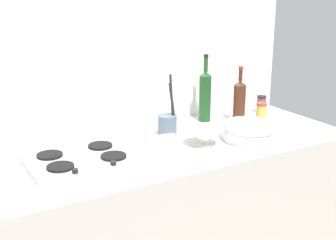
{
  "coord_description": "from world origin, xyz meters",
  "views": [
    {
      "loc": [
        -1.02,
        -1.74,
        1.63
      ],
      "look_at": [
        0.0,
        0.0,
        1.02
      ],
      "focal_mm": 48.69,
      "sensor_mm": 36.0,
      "label": 1
    }
  ],
  "objects_px": {
    "wine_bottle_leftmost": "(239,100)",
    "butter_dish": "(162,143)",
    "condiment_jar_front": "(261,104)",
    "mixing_bowl": "(204,136)",
    "wine_bottle_mid_left": "(205,95)",
    "condiment_jar_rear": "(261,112)",
    "utensil_crock": "(168,124)",
    "plate_stack": "(249,132)",
    "stovetop_hob": "(82,159)"
  },
  "relations": [
    {
      "from": "wine_bottle_leftmost",
      "to": "butter_dish",
      "type": "distance_m",
      "value": 0.6
    },
    {
      "from": "condiment_jar_front",
      "to": "mixing_bowl",
      "type": "bearing_deg",
      "value": -153.89
    },
    {
      "from": "wine_bottle_mid_left",
      "to": "butter_dish",
      "type": "relative_size",
      "value": 2.26
    },
    {
      "from": "mixing_bowl",
      "to": "condiment_jar_rear",
      "type": "bearing_deg",
      "value": 18.58
    },
    {
      "from": "mixing_bowl",
      "to": "utensil_crock",
      "type": "bearing_deg",
      "value": 109.19
    },
    {
      "from": "plate_stack",
      "to": "condiment_jar_rear",
      "type": "distance_m",
      "value": 0.33
    },
    {
      "from": "wine_bottle_leftmost",
      "to": "stovetop_hob",
      "type": "bearing_deg",
      "value": -172.11
    },
    {
      "from": "plate_stack",
      "to": "wine_bottle_leftmost",
      "type": "bearing_deg",
      "value": 60.59
    },
    {
      "from": "wine_bottle_mid_left",
      "to": "utensil_crock",
      "type": "relative_size",
      "value": 1.18
    },
    {
      "from": "stovetop_hob",
      "to": "butter_dish",
      "type": "bearing_deg",
      "value": -4.16
    },
    {
      "from": "wine_bottle_leftmost",
      "to": "plate_stack",
      "type": "bearing_deg",
      "value": -119.41
    },
    {
      "from": "condiment_jar_rear",
      "to": "plate_stack",
      "type": "bearing_deg",
      "value": -141.03
    },
    {
      "from": "stovetop_hob",
      "to": "mixing_bowl",
      "type": "height_order",
      "value": "mixing_bowl"
    },
    {
      "from": "condiment_jar_rear",
      "to": "utensil_crock",
      "type": "bearing_deg",
      "value": 175.41
    },
    {
      "from": "mixing_bowl",
      "to": "butter_dish",
      "type": "distance_m",
      "value": 0.2
    },
    {
      "from": "stovetop_hob",
      "to": "butter_dish",
      "type": "height_order",
      "value": "butter_dish"
    },
    {
      "from": "wine_bottle_leftmost",
      "to": "wine_bottle_mid_left",
      "type": "relative_size",
      "value": 0.83
    },
    {
      "from": "butter_dish",
      "to": "condiment_jar_front",
      "type": "distance_m",
      "value": 0.83
    },
    {
      "from": "mixing_bowl",
      "to": "condiment_jar_front",
      "type": "relative_size",
      "value": 1.63
    },
    {
      "from": "plate_stack",
      "to": "wine_bottle_leftmost",
      "type": "xyz_separation_m",
      "value": [
        0.15,
        0.27,
        0.08
      ]
    },
    {
      "from": "wine_bottle_mid_left",
      "to": "condiment_jar_front",
      "type": "relative_size",
      "value": 3.61
    },
    {
      "from": "plate_stack",
      "to": "butter_dish",
      "type": "relative_size",
      "value": 1.61
    },
    {
      "from": "mixing_bowl",
      "to": "wine_bottle_mid_left",
      "type": "bearing_deg",
      "value": 55.08
    },
    {
      "from": "plate_stack",
      "to": "condiment_jar_rear",
      "type": "relative_size",
      "value": 2.55
    },
    {
      "from": "stovetop_hob",
      "to": "wine_bottle_leftmost",
      "type": "xyz_separation_m",
      "value": [
        0.95,
        0.13,
        0.1
      ]
    },
    {
      "from": "wine_bottle_leftmost",
      "to": "utensil_crock",
      "type": "distance_m",
      "value": 0.46
    },
    {
      "from": "mixing_bowl",
      "to": "utensil_crock",
      "type": "height_order",
      "value": "utensil_crock"
    },
    {
      "from": "wine_bottle_mid_left",
      "to": "mixing_bowl",
      "type": "distance_m",
      "value": 0.41
    },
    {
      "from": "plate_stack",
      "to": "stovetop_hob",
      "type": "bearing_deg",
      "value": 170.12
    },
    {
      "from": "wine_bottle_leftmost",
      "to": "butter_dish",
      "type": "height_order",
      "value": "wine_bottle_leftmost"
    },
    {
      "from": "plate_stack",
      "to": "mixing_bowl",
      "type": "height_order",
      "value": "same"
    },
    {
      "from": "utensil_crock",
      "to": "condiment_jar_rear",
      "type": "distance_m",
      "value": 0.57
    },
    {
      "from": "wine_bottle_leftmost",
      "to": "condiment_jar_rear",
      "type": "xyz_separation_m",
      "value": [
        0.11,
        -0.06,
        -0.07
      ]
    },
    {
      "from": "wine_bottle_leftmost",
      "to": "condiment_jar_front",
      "type": "relative_size",
      "value": 2.99
    },
    {
      "from": "stovetop_hob",
      "to": "wine_bottle_leftmost",
      "type": "relative_size",
      "value": 1.51
    },
    {
      "from": "wine_bottle_mid_left",
      "to": "condiment_jar_front",
      "type": "xyz_separation_m",
      "value": [
        0.38,
        -0.03,
        -0.09
      ]
    },
    {
      "from": "wine_bottle_mid_left",
      "to": "wine_bottle_leftmost",
      "type": "bearing_deg",
      "value": -33.15
    },
    {
      "from": "condiment_jar_front",
      "to": "condiment_jar_rear",
      "type": "relative_size",
      "value": 0.99
    },
    {
      "from": "stovetop_hob",
      "to": "condiment_jar_rear",
      "type": "height_order",
      "value": "condiment_jar_rear"
    },
    {
      "from": "butter_dish",
      "to": "condiment_jar_front",
      "type": "xyz_separation_m",
      "value": [
        0.8,
        0.23,
        0.03
      ]
    },
    {
      "from": "plate_stack",
      "to": "butter_dish",
      "type": "height_order",
      "value": "plate_stack"
    },
    {
      "from": "wine_bottle_leftmost",
      "to": "mixing_bowl",
      "type": "distance_m",
      "value": 0.45
    },
    {
      "from": "plate_stack",
      "to": "condiment_jar_rear",
      "type": "xyz_separation_m",
      "value": [
        0.26,
        0.21,
        0.01
      ]
    },
    {
      "from": "stovetop_hob",
      "to": "wine_bottle_leftmost",
      "type": "height_order",
      "value": "wine_bottle_leftmost"
    },
    {
      "from": "wine_bottle_leftmost",
      "to": "condiment_jar_rear",
      "type": "relative_size",
      "value": 2.96
    },
    {
      "from": "mixing_bowl",
      "to": "stovetop_hob",
      "type": "bearing_deg",
      "value": 170.52
    },
    {
      "from": "wine_bottle_leftmost",
      "to": "mixing_bowl",
      "type": "bearing_deg",
      "value": -149.6
    },
    {
      "from": "condiment_jar_rear",
      "to": "wine_bottle_leftmost",
      "type": "bearing_deg",
      "value": 150.53
    },
    {
      "from": "plate_stack",
      "to": "wine_bottle_leftmost",
      "type": "distance_m",
      "value": 0.32
    },
    {
      "from": "stovetop_hob",
      "to": "plate_stack",
      "type": "height_order",
      "value": "plate_stack"
    }
  ]
}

